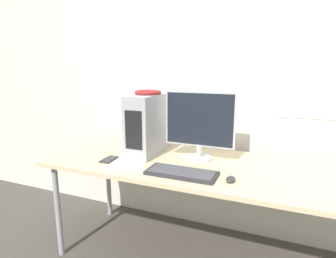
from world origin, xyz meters
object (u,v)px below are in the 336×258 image
headphones (148,92)px  cell_phone (109,159)px  monitor_main (200,123)px  mouse (231,179)px  keyboard (182,173)px  pc_tower (148,124)px

headphones → cell_phone: size_ratio=1.34×
monitor_main → cell_phone: (-0.56, -0.26, -0.25)m
monitor_main → mouse: monitor_main is taller
keyboard → monitor_main: bearing=87.9°
monitor_main → pc_tower: bearing=179.8°
headphones → monitor_main: size_ratio=0.40×
pc_tower → cell_phone: pc_tower is taller
keyboard → cell_phone: size_ratio=2.95×
pc_tower → headphones: bearing=90.0°
monitor_main → keyboard: bearing=-92.1°
monitor_main → keyboard: 0.40m
cell_phone → headphones: bearing=53.7°
headphones → cell_phone: bearing=-124.1°
headphones → monitor_main: bearing=-0.3°
headphones → mouse: 0.85m
pc_tower → mouse: pc_tower is taller
keyboard → mouse: bearing=2.4°
monitor_main → mouse: (0.28, -0.31, -0.24)m
monitor_main → mouse: bearing=-48.0°
mouse → cell_phone: size_ratio=0.64×
monitor_main → mouse: size_ratio=5.32×
pc_tower → cell_phone: bearing=-124.2°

